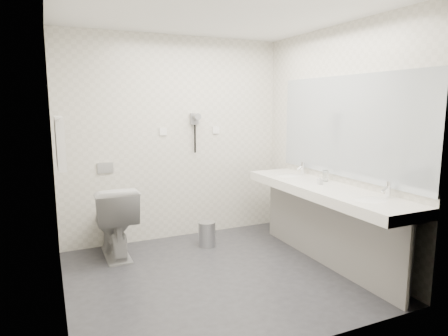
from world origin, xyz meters
name	(u,v)px	position (x,y,z in m)	size (l,w,h in m)	color
floor	(216,275)	(0.00, 0.00, 0.00)	(2.80, 2.80, 0.00)	#2C2C31
ceiling	(216,11)	(0.00, 0.00, 2.50)	(2.80, 2.80, 0.00)	white
wall_back	(175,139)	(0.00, 1.30, 1.25)	(2.80, 2.80, 0.00)	silver
wall_front	(295,172)	(0.00, -1.30, 1.25)	(2.80, 2.80, 0.00)	silver
wall_left	(55,159)	(-1.40, 0.00, 1.25)	(2.60, 2.60, 0.00)	silver
wall_right	(334,144)	(1.40, 0.00, 1.25)	(2.60, 2.60, 0.00)	silver
vanity_counter	(324,191)	(1.12, -0.20, 0.80)	(0.55, 2.20, 0.10)	white
vanity_panel	(324,230)	(1.15, -0.20, 0.38)	(0.03, 2.15, 0.75)	gray
vanity_post_near	(409,266)	(1.18, -1.24, 0.38)	(0.06, 0.06, 0.75)	silver
vanity_post_far	(275,206)	(1.18, 0.84, 0.38)	(0.06, 0.06, 0.75)	silver
mirror	(347,127)	(1.39, -0.20, 1.45)	(0.02, 2.20, 1.05)	#B2BCC6
basin_near	(371,201)	(1.12, -0.85, 0.83)	(0.40, 0.31, 0.05)	white
basin_far	(289,177)	(1.12, 0.45, 0.83)	(0.40, 0.31, 0.05)	white
faucet_near	(388,189)	(1.32, -0.85, 0.92)	(0.04, 0.04, 0.15)	silver
faucet_far	(303,168)	(1.32, 0.45, 0.92)	(0.04, 0.04, 0.15)	silver
soap_bottle_a	(320,180)	(1.13, -0.13, 0.90)	(0.04, 0.04, 0.09)	beige
glass_left	(325,176)	(1.30, 0.00, 0.91)	(0.06, 0.06, 0.12)	silver
toilet	(114,221)	(-0.83, 0.96, 0.40)	(0.45, 0.80, 0.81)	white
flush_plate	(105,168)	(-0.85, 1.29, 0.95)	(0.18, 0.02, 0.12)	#B2B5BA
pedal_bin	(207,235)	(0.22, 0.80, 0.14)	(0.20, 0.20, 0.28)	#B2B5BA
bin_lid	(207,223)	(0.22, 0.80, 0.29)	(0.20, 0.20, 0.01)	#B2B5BA
towel_rail	(57,119)	(-1.35, 0.55, 1.55)	(0.02, 0.02, 0.62)	silver
towel_near	(61,144)	(-1.34, 0.41, 1.33)	(0.07, 0.24, 0.48)	white
towel_far	(59,141)	(-1.34, 0.69, 1.33)	(0.07, 0.24, 0.48)	white
dryer_cradle	(194,119)	(0.25, 1.27, 1.50)	(0.10, 0.04, 0.14)	gray
dryer_barrel	(196,117)	(0.25, 1.20, 1.53)	(0.08, 0.08, 0.14)	gray
dryer_cord	(195,139)	(0.25, 1.26, 1.25)	(0.02, 0.02, 0.35)	black
switch_plate_a	(163,132)	(-0.15, 1.29, 1.35)	(0.09, 0.02, 0.09)	white
switch_plate_b	(216,130)	(0.55, 1.29, 1.35)	(0.09, 0.02, 0.09)	white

